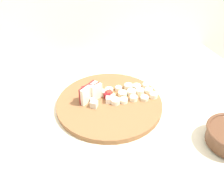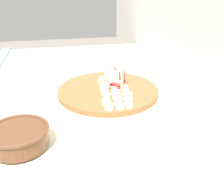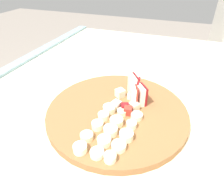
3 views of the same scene
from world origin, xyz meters
TOP-DOWN VIEW (x-y plane):
  - tile_backsplash at (0.00, 0.40)m, footprint 2.40×0.04m
  - cutting_board at (0.05, 0.08)m, footprint 0.34×0.34m
  - apple_wedge_fan at (-0.00, 0.11)m, footprint 0.08×0.06m
  - apple_dice_pile at (0.03, 0.09)m, footprint 0.09×0.08m
  - banana_slice_rows at (0.13, 0.09)m, footprint 0.16×0.11m
  - ceramic_bowl at (0.32, -0.18)m, footprint 0.14×0.14m

SIDE VIEW (x-z plane):
  - tile_backsplash at x=0.00m, z-range 0.00..1.46m
  - cutting_board at x=0.05m, z-range 0.94..0.96m
  - banana_slice_rows at x=0.13m, z-range 0.96..0.97m
  - apple_dice_pile at x=0.03m, z-range 0.96..0.98m
  - ceramic_bowl at x=0.32m, z-range 0.94..1.00m
  - apple_wedge_fan at x=0.00m, z-range 0.95..1.01m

